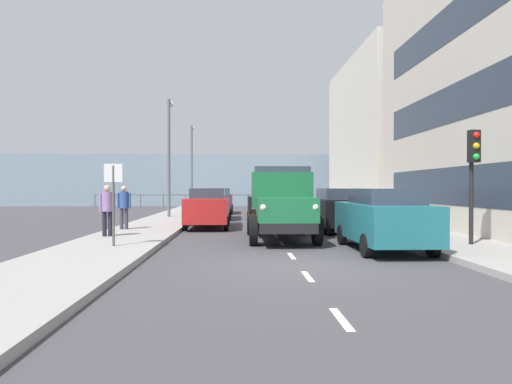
% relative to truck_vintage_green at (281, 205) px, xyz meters
% --- Properties ---
extents(ground_plane, '(80.00, 80.00, 0.00)m').
position_rel_truck_vintage_green_xyz_m(ground_plane, '(0.06, -5.43, -1.18)').
color(ground_plane, '#423F44').
extents(sidewalk_left, '(2.78, 43.03, 0.15)m').
position_rel_truck_vintage_green_xyz_m(sidewalk_left, '(-4.95, -5.43, -1.10)').
color(sidewalk_left, '#9E9993').
rests_on(sidewalk_left, ground_plane).
extents(sidewalk_right, '(2.78, 43.03, 0.15)m').
position_rel_truck_vintage_green_xyz_m(sidewalk_right, '(5.08, -5.43, -1.10)').
color(sidewalk_right, '#9E9993').
rests_on(sidewalk_right, ground_plane).
extents(road_centreline_markings, '(0.12, 37.51, 0.01)m').
position_rel_truck_vintage_green_xyz_m(road_centreline_markings, '(0.06, -4.33, -1.17)').
color(road_centreline_markings, silver).
rests_on(road_centreline_markings, ground_plane).
extents(building_far_block, '(8.36, 13.63, 10.75)m').
position_rel_truck_vintage_green_xyz_m(building_far_block, '(-10.52, -17.23, 4.20)').
color(building_far_block, beige).
rests_on(building_far_block, ground_plane).
extents(sea_horizon, '(80.00, 0.80, 5.00)m').
position_rel_truck_vintage_green_xyz_m(sea_horizon, '(0.06, -29.95, 1.32)').
color(sea_horizon, gray).
rests_on(sea_horizon, ground_plane).
extents(seawall_railing, '(28.08, 0.08, 1.20)m').
position_rel_truck_vintage_green_xyz_m(seawall_railing, '(0.06, -26.35, -0.26)').
color(seawall_railing, '#4C5156').
rests_on(seawall_railing, ground_plane).
extents(truck_vintage_green, '(2.17, 5.64, 2.43)m').
position_rel_truck_vintage_green_xyz_m(truck_vintage_green, '(0.00, 0.00, 0.00)').
color(truck_vintage_green, black).
rests_on(truck_vintage_green, ground_plane).
extents(car_teal_kerbside_near, '(1.88, 4.36, 1.72)m').
position_rel_truck_vintage_green_xyz_m(car_teal_kerbside_near, '(-2.61, 2.53, -0.28)').
color(car_teal_kerbside_near, '#1E6670').
rests_on(car_teal_kerbside_near, ground_plane).
extents(car_black_kerbside_1, '(1.91, 4.18, 1.72)m').
position_rel_truck_vintage_green_xyz_m(car_black_kerbside_1, '(-2.61, -3.18, -0.28)').
color(car_black_kerbside_1, black).
rests_on(car_black_kerbside_1, ground_plane).
extents(car_red_oppositeside_0, '(1.85, 4.54, 1.72)m').
position_rel_truck_vintage_green_xyz_m(car_red_oppositeside_0, '(2.73, -5.10, -0.28)').
color(car_red_oppositeside_0, '#B21E1E').
rests_on(car_red_oppositeside_0, ground_plane).
extents(car_navy_oppositeside_1, '(1.84, 3.98, 1.72)m').
position_rel_truck_vintage_green_xyz_m(car_navy_oppositeside_1, '(2.73, -10.72, -0.28)').
color(car_navy_oppositeside_1, navy).
rests_on(car_navy_oppositeside_1, ground_plane).
extents(car_maroon_oppositeside_2, '(1.90, 3.94, 1.72)m').
position_rel_truck_vintage_green_xyz_m(car_maroon_oppositeside_2, '(2.73, -16.64, -0.28)').
color(car_maroon_oppositeside_2, maroon).
rests_on(car_maroon_oppositeside_2, ground_plane).
extents(pedestrian_strolling, '(0.53, 0.34, 1.69)m').
position_rel_truck_vintage_green_xyz_m(pedestrian_strolling, '(5.73, -0.17, -0.04)').
color(pedestrian_strolling, black).
rests_on(pedestrian_strolling, sidewalk_right).
extents(pedestrian_near_railing, '(0.53, 0.34, 1.67)m').
position_rel_truck_vintage_green_xyz_m(pedestrian_near_railing, '(5.82, -2.79, -0.05)').
color(pedestrian_near_railing, '#383342').
rests_on(pedestrian_near_railing, sidewalk_right).
extents(traffic_light_near, '(0.28, 0.41, 3.20)m').
position_rel_truck_vintage_green_xyz_m(traffic_light_near, '(-5.14, 2.55, 1.29)').
color(traffic_light_near, black).
rests_on(traffic_light_near, sidewalk_left).
extents(lamp_post_promenade, '(0.32, 1.14, 6.52)m').
position_rel_truck_vintage_green_xyz_m(lamp_post_promenade, '(5.25, -10.80, 2.85)').
color(lamp_post_promenade, '#59595B').
rests_on(lamp_post_promenade, sidewalk_right).
extents(lamp_post_far, '(0.32, 1.14, 6.61)m').
position_rel_truck_vintage_green_xyz_m(lamp_post_far, '(5.11, -22.15, 2.90)').
color(lamp_post_far, '#59595B').
rests_on(lamp_post_far, sidewalk_right).
extents(street_sign, '(0.50, 0.07, 2.25)m').
position_rel_truck_vintage_green_xyz_m(street_sign, '(4.83, 2.44, 0.50)').
color(street_sign, '#4C4C4C').
rests_on(street_sign, sidewalk_right).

